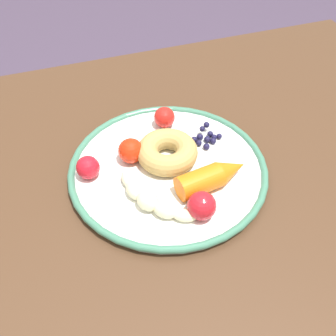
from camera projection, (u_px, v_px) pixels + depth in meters
dining_table at (168, 218)px, 0.71m from camera, size 1.21×0.86×0.71m
plate at (168, 169)px, 0.67m from camera, size 0.33×0.33×0.02m
banana at (151, 199)px, 0.61m from camera, size 0.09×0.13×0.03m
carrot_orange at (213, 177)px, 0.63m from camera, size 0.12×0.06×0.04m
donut at (167, 152)px, 0.67m from camera, size 0.14×0.14×0.04m
blueberry_pile at (206, 137)px, 0.72m from camera, size 0.06×0.06×0.02m
tomato_near at (164, 117)px, 0.74m from camera, size 0.04×0.04×0.04m
tomato_mid at (88, 168)px, 0.65m from camera, size 0.04×0.04×0.04m
tomato_far at (131, 151)px, 0.67m from camera, size 0.04×0.04×0.04m
tomato_extra at (202, 206)px, 0.59m from camera, size 0.04×0.04×0.04m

